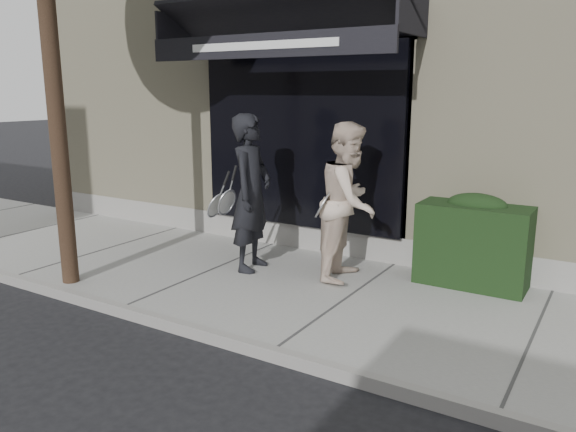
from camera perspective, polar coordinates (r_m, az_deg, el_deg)
The scene contains 7 objects.
ground at distance 6.63m, azimuth 5.99°, elevation -9.21°, with size 80.00×80.00×0.00m, color black.
sidewalk at distance 6.61m, azimuth 6.00°, elevation -8.73°, with size 20.00×3.00×0.12m, color gray.
curb at distance 5.36m, azimuth -1.41°, elevation -13.84°, with size 20.00×0.10×0.14m, color gray.
building_facade at distance 10.86m, azimuth 18.04°, elevation 13.52°, with size 14.30×8.04×5.64m.
hedge at distance 7.22m, azimuth 18.38°, elevation -2.48°, with size 1.30×0.70×1.14m.
pedestrian_front at distance 7.35m, azimuth -3.76°, elevation 2.33°, with size 0.75×0.89×2.06m.
pedestrian_back at distance 7.03m, azimuth 6.22°, elevation 1.46°, with size 0.86×1.04×1.97m.
Camera 1 is at (2.62, -5.57, 2.47)m, focal length 35.00 mm.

